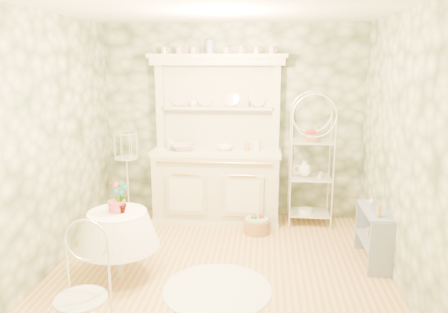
# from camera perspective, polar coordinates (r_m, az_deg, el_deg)

# --- Properties ---
(floor) EXTENTS (3.60, 3.60, 0.00)m
(floor) POSITION_cam_1_polar(r_m,az_deg,el_deg) (4.85, -0.57, -14.72)
(floor) COLOR #D9B26A
(floor) RESTS_ON ground
(ceiling) EXTENTS (3.60, 3.60, 0.00)m
(ceiling) POSITION_cam_1_polar(r_m,az_deg,el_deg) (4.32, -0.65, 18.91)
(ceiling) COLOR white
(ceiling) RESTS_ON floor
(wall_left) EXTENTS (3.60, 3.60, 0.00)m
(wall_left) POSITION_cam_1_polar(r_m,az_deg,el_deg) (4.91, -21.99, 1.43)
(wall_left) COLOR beige
(wall_left) RESTS_ON floor
(wall_right) EXTENTS (3.60, 3.60, 0.00)m
(wall_right) POSITION_cam_1_polar(r_m,az_deg,el_deg) (4.57, 22.45, 0.60)
(wall_right) COLOR beige
(wall_right) RESTS_ON floor
(wall_back) EXTENTS (3.60, 3.60, 0.00)m
(wall_back) POSITION_cam_1_polar(r_m,az_deg,el_deg) (6.16, 1.13, 4.48)
(wall_back) COLOR beige
(wall_back) RESTS_ON floor
(wall_front) EXTENTS (3.60, 3.60, 0.00)m
(wall_front) POSITION_cam_1_polar(r_m,az_deg,el_deg) (2.67, -4.65, -6.68)
(wall_front) COLOR beige
(wall_front) RESTS_ON floor
(kitchen_dresser) EXTENTS (1.87, 0.61, 2.29)m
(kitchen_dresser) POSITION_cam_1_polar(r_m,az_deg,el_deg) (5.93, -1.00, 2.16)
(kitchen_dresser) COLOR beige
(kitchen_dresser) RESTS_ON floor
(bakers_rack) EXTENTS (0.60, 0.44, 1.91)m
(bakers_rack) POSITION_cam_1_polar(r_m,az_deg,el_deg) (5.96, 11.32, 0.08)
(bakers_rack) COLOR white
(bakers_rack) RESTS_ON floor
(side_shelf) EXTENTS (0.33, 0.72, 0.60)m
(side_shelf) POSITION_cam_1_polar(r_m,az_deg,el_deg) (5.19, 18.92, -9.90)
(side_shelf) COLOR #8894AF
(side_shelf) RESTS_ON floor
(round_table) EXTENTS (0.78, 0.78, 0.80)m
(round_table) POSITION_cam_1_polar(r_m,az_deg,el_deg) (4.69, -13.59, -10.68)
(round_table) COLOR white
(round_table) RESTS_ON floor
(cafe_chair) EXTENTS (0.46, 0.46, 1.00)m
(cafe_chair) POSITION_cam_1_polar(r_m,az_deg,el_deg) (3.63, -18.25, -16.57)
(cafe_chair) COLOR white
(cafe_chair) RESTS_ON floor
(birdcage_stand) EXTENTS (0.32, 0.32, 1.35)m
(birdcage_stand) POSITION_cam_1_polar(r_m,az_deg,el_deg) (6.14, -12.52, -2.29)
(birdcage_stand) COLOR white
(birdcage_stand) RESTS_ON floor
(floor_basket) EXTENTS (0.35, 0.35, 0.19)m
(floor_basket) POSITION_cam_1_polar(r_m,az_deg,el_deg) (5.78, 4.31, -9.00)
(floor_basket) COLOR #AF7A4C
(floor_basket) RESTS_ON floor
(lace_rug) EXTENTS (1.21, 1.21, 0.01)m
(lace_rug) POSITION_cam_1_polar(r_m,az_deg,el_deg) (4.50, -0.89, -16.95)
(lace_rug) COLOR white
(lace_rug) RESTS_ON floor
(bowl_floral) EXTENTS (0.41, 0.41, 0.08)m
(bowl_floral) POSITION_cam_1_polar(r_m,az_deg,el_deg) (5.98, -5.41, 0.93)
(bowl_floral) COLOR white
(bowl_floral) RESTS_ON kitchen_dresser
(bowl_white) EXTENTS (0.29, 0.29, 0.07)m
(bowl_white) POSITION_cam_1_polar(r_m,az_deg,el_deg) (5.94, 0.12, 0.90)
(bowl_white) COLOR white
(bowl_white) RESTS_ON kitchen_dresser
(cup_left) EXTENTS (0.14, 0.14, 0.09)m
(cup_left) POSITION_cam_1_polar(r_m,az_deg,el_deg) (6.07, -4.04, 6.80)
(cup_left) COLOR white
(cup_left) RESTS_ON kitchen_dresser
(cup_right) EXTENTS (0.13, 0.13, 0.09)m
(cup_right) POSITION_cam_1_polar(r_m,az_deg,el_deg) (5.99, 2.93, 6.74)
(cup_right) COLOR white
(cup_right) RESTS_ON kitchen_dresser
(potted_geranium) EXTENTS (0.17, 0.12, 0.32)m
(potted_geranium) POSITION_cam_1_polar(r_m,az_deg,el_deg) (4.50, -13.37, -5.54)
(potted_geranium) COLOR #3F7238
(potted_geranium) RESTS_ON round_table
(bottle_amber) EXTENTS (0.08, 0.08, 0.16)m
(bottle_amber) POSITION_cam_1_polar(r_m,az_deg,el_deg) (4.86, 19.55, -6.66)
(bottle_amber) COLOR tan
(bottle_amber) RESTS_ON side_shelf
(bottle_blue) EXTENTS (0.05, 0.05, 0.10)m
(bottle_blue) POSITION_cam_1_polar(r_m,az_deg,el_deg) (5.03, 18.82, -6.30)
(bottle_blue) COLOR #859BC9
(bottle_blue) RESTS_ON side_shelf
(bottle_glass) EXTENTS (0.08, 0.08, 0.09)m
(bottle_glass) POSITION_cam_1_polar(r_m,az_deg,el_deg) (5.25, 18.75, -5.56)
(bottle_glass) COLOR silver
(bottle_glass) RESTS_ON side_shelf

